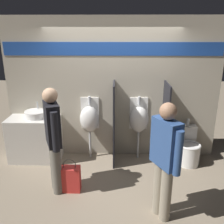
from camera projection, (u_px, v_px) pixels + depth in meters
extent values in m
plane|color=gray|center=(112.00, 168.00, 4.65)|extent=(16.00, 16.00, 0.00)
cube|color=#B2A893|center=(113.00, 90.00, 4.79)|extent=(4.07, 0.06, 2.70)
cube|color=#1E479E|center=(113.00, 49.00, 4.50)|extent=(3.99, 0.01, 0.24)
cube|color=silver|center=(35.00, 139.00, 4.84)|extent=(0.97, 0.51, 0.86)
cylinder|color=white|center=(36.00, 114.00, 4.73)|extent=(0.41, 0.41, 0.13)
cylinder|color=silver|center=(38.00, 105.00, 4.83)|extent=(0.03, 0.03, 0.14)
cube|color=#B7B7BC|center=(47.00, 120.00, 4.60)|extent=(0.07, 0.14, 0.01)
cube|color=black|center=(114.00, 124.00, 4.66)|extent=(0.03, 0.59, 1.56)
cube|color=black|center=(165.00, 124.00, 4.64)|extent=(0.03, 0.59, 1.56)
cylinder|color=silver|center=(90.00, 144.00, 4.97)|extent=(0.04, 0.04, 0.58)
ellipsoid|color=white|center=(89.00, 119.00, 4.80)|extent=(0.37, 0.27, 0.51)
cube|color=white|center=(90.00, 113.00, 4.90)|extent=(0.35, 0.02, 0.64)
cylinder|color=silver|center=(89.00, 100.00, 4.78)|extent=(0.06, 0.06, 0.16)
cylinder|color=silver|center=(138.00, 144.00, 4.95)|extent=(0.04, 0.04, 0.58)
ellipsoid|color=white|center=(139.00, 119.00, 4.78)|extent=(0.37, 0.27, 0.51)
cube|color=white|center=(138.00, 113.00, 4.88)|extent=(0.35, 0.02, 0.64)
cylinder|color=silver|center=(139.00, 101.00, 4.76)|extent=(0.06, 0.06, 0.16)
cylinder|color=white|center=(189.00, 155.00, 4.74)|extent=(0.40, 0.40, 0.39)
torus|color=white|center=(190.00, 145.00, 4.67)|extent=(0.41, 0.41, 0.04)
cube|color=white|center=(187.00, 132.00, 4.90)|extent=(0.36, 0.16, 0.28)
cylinder|color=silver|center=(188.00, 122.00, 4.81)|extent=(0.06, 0.06, 0.14)
cylinder|color=gray|center=(166.00, 194.00, 3.30)|extent=(0.15, 0.15, 0.80)
cylinder|color=gray|center=(159.00, 188.00, 3.43)|extent=(0.15, 0.15, 0.80)
cube|color=#2D4C84|center=(166.00, 143.00, 3.14)|extent=(0.36, 0.45, 0.63)
cylinder|color=#2D4C84|center=(178.00, 153.00, 2.95)|extent=(0.10, 0.10, 0.58)
cylinder|color=#2D4C84|center=(154.00, 138.00, 3.35)|extent=(0.10, 0.10, 0.58)
sphere|color=#A87A5B|center=(168.00, 111.00, 3.00)|extent=(0.22, 0.22, 0.22)
cylinder|color=#666056|center=(57.00, 170.00, 3.84)|extent=(0.15, 0.15, 0.82)
cylinder|color=#666056|center=(55.00, 165.00, 3.99)|extent=(0.15, 0.15, 0.82)
cube|color=black|center=(52.00, 124.00, 3.68)|extent=(0.34, 0.46, 0.65)
cylinder|color=black|center=(55.00, 132.00, 3.47)|extent=(0.10, 0.10, 0.59)
cylinder|color=black|center=(50.00, 121.00, 3.90)|extent=(0.10, 0.10, 0.59)
sphere|color=tan|center=(50.00, 96.00, 3.54)|extent=(0.22, 0.22, 0.22)
cube|color=red|center=(70.00, 179.00, 3.96)|extent=(0.32, 0.17, 0.42)
torus|color=#4C4742|center=(69.00, 165.00, 3.87)|extent=(0.20, 0.01, 0.20)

